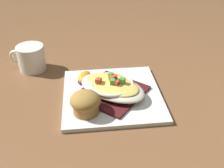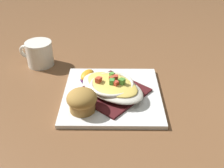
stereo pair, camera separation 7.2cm
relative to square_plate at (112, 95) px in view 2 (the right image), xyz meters
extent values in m
plane|color=brown|center=(0.00, 0.00, -0.01)|extent=(2.60, 2.60, 0.00)
cube|color=white|center=(0.00, 0.00, 0.00)|extent=(0.27, 0.27, 0.01)
cube|color=#461518|center=(0.00, 0.00, 0.01)|extent=(0.23, 0.23, 0.01)
ellipsoid|color=silver|center=(0.00, 0.00, 0.03)|extent=(0.21, 0.22, 0.03)
torus|color=silver|center=(0.00, 0.00, 0.04)|extent=(0.17, 0.17, 0.01)
ellipsoid|color=#EBCC5B|center=(0.00, 0.00, 0.04)|extent=(0.17, 0.18, 0.01)
cube|color=#CE3C39|center=(-0.01, -0.03, 0.05)|extent=(0.01, 0.01, 0.01)
cube|color=green|center=(0.01, 0.00, 0.05)|extent=(0.01, 0.01, 0.01)
cube|color=#CD462A|center=(0.00, -0.04, 0.05)|extent=(0.02, 0.02, 0.01)
cube|color=#B8502D|center=(-0.01, 0.00, 0.05)|extent=(0.02, 0.02, 0.01)
cube|color=#D0442F|center=(0.01, 0.01, 0.05)|extent=(0.02, 0.02, 0.01)
cube|color=#4D9435|center=(0.01, 0.03, 0.05)|extent=(0.02, 0.02, 0.01)
cube|color=#56A63A|center=(0.00, 0.02, 0.05)|extent=(0.01, 0.01, 0.01)
cube|color=#B84F29|center=(0.00, 0.00, 0.05)|extent=(0.01, 0.01, 0.01)
cube|color=#D53F30|center=(-0.01, 0.00, 0.05)|extent=(0.01, 0.01, 0.01)
cube|color=#509F3A|center=(-0.03, 0.00, 0.05)|extent=(0.02, 0.02, 0.01)
cube|color=#C83E2F|center=(-0.01, 0.01, 0.05)|extent=(0.01, 0.01, 0.01)
cylinder|color=#A67739|center=(0.07, -0.07, 0.02)|extent=(0.06, 0.06, 0.03)
ellipsoid|color=#A57A39|center=(0.07, -0.07, 0.04)|extent=(0.08, 0.08, 0.04)
ellipsoid|color=#4C0F23|center=(0.07, -0.07, 0.05)|extent=(0.03, 0.03, 0.01)
ellipsoid|color=#4A1E55|center=(-0.07, -0.07, 0.01)|extent=(0.06, 0.06, 0.01)
ellipsoid|color=orange|center=(-0.07, -0.07, 0.02)|extent=(0.06, 0.05, 0.03)
cylinder|color=white|center=(-0.18, -0.24, 0.03)|extent=(0.09, 0.09, 0.08)
torus|color=white|center=(-0.19, -0.28, 0.04)|extent=(0.02, 0.05, 0.05)
cylinder|color=#4C2D14|center=(-0.18, -0.24, 0.02)|extent=(0.07, 0.07, 0.04)
camera|label=1|loc=(0.60, -0.07, 0.43)|focal=43.01mm
camera|label=2|loc=(0.60, 0.00, 0.43)|focal=43.01mm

